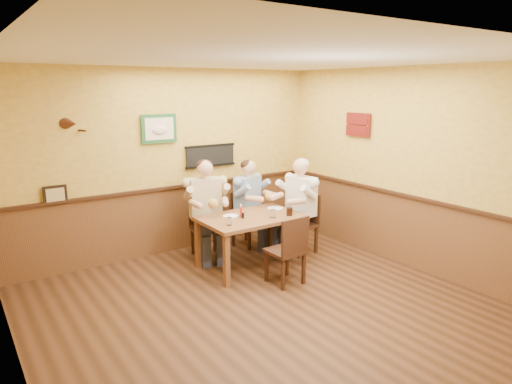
# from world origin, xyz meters

# --- Properties ---
(room) EXTENTS (5.02, 5.03, 2.81)m
(room) POSITION_xyz_m (0.13, 0.17, 1.69)
(room) COLOR #361F10
(room) RESTS_ON ground
(dining_table) EXTENTS (1.40, 0.90, 0.75)m
(dining_table) POSITION_xyz_m (0.59, 1.23, 0.66)
(dining_table) COLOR brown
(dining_table) RESTS_ON ground
(chair_back_left) EXTENTS (0.53, 0.53, 0.94)m
(chair_back_left) POSITION_xyz_m (0.26, 1.94, 0.47)
(chair_back_left) COLOR #3B2012
(chair_back_left) RESTS_ON ground
(chair_back_right) EXTENTS (0.51, 0.51, 0.88)m
(chair_back_right) POSITION_xyz_m (1.06, 2.02, 0.44)
(chair_back_right) COLOR #3B2012
(chair_back_right) RESTS_ON ground
(chair_right_end) EXTENTS (0.46, 0.46, 0.93)m
(chair_right_end) POSITION_xyz_m (1.55, 1.28, 0.46)
(chair_right_end) COLOR #3B2012
(chair_right_end) RESTS_ON ground
(chair_near_side) EXTENTS (0.44, 0.44, 0.92)m
(chair_near_side) POSITION_xyz_m (0.65, 0.52, 0.46)
(chair_near_side) COLOR #3B2012
(chair_near_side) RESTS_ON ground
(diner_tan_shirt) EXTENTS (0.75, 0.75, 1.34)m
(diner_tan_shirt) POSITION_xyz_m (0.26, 1.94, 0.67)
(diner_tan_shirt) COLOR beige
(diner_tan_shirt) RESTS_ON ground
(diner_blue_polo) EXTENTS (0.73, 0.73, 1.26)m
(diner_blue_polo) POSITION_xyz_m (1.06, 2.02, 0.63)
(diner_blue_polo) COLOR #819AC2
(diner_blue_polo) RESTS_ON ground
(diner_white_elder) EXTENTS (0.66, 0.66, 1.33)m
(diner_white_elder) POSITION_xyz_m (1.55, 1.28, 0.66)
(diner_white_elder) COLOR silver
(diner_white_elder) RESTS_ON ground
(water_glass_left) EXTENTS (0.09, 0.09, 0.10)m
(water_glass_left) POSITION_xyz_m (0.12, 1.04, 0.80)
(water_glass_left) COLOR white
(water_glass_left) RESTS_ON dining_table
(water_glass_mid) EXTENTS (0.09, 0.09, 0.11)m
(water_glass_mid) POSITION_xyz_m (0.80, 1.00, 0.81)
(water_glass_mid) COLOR silver
(water_glass_mid) RESTS_ON dining_table
(cola_tumbler) EXTENTS (0.11, 0.11, 0.11)m
(cola_tumbler) POSITION_xyz_m (1.06, 0.95, 0.81)
(cola_tumbler) COLOR black
(cola_tumbler) RESTS_ON dining_table
(hot_sauce_bottle) EXTENTS (0.04, 0.04, 0.17)m
(hot_sauce_bottle) POSITION_xyz_m (0.45, 1.26, 0.83)
(hot_sauce_bottle) COLOR red
(hot_sauce_bottle) RESTS_ON dining_table
(salt_shaker) EXTENTS (0.05, 0.05, 0.09)m
(salt_shaker) POSITION_xyz_m (0.48, 1.29, 0.79)
(salt_shaker) COLOR silver
(salt_shaker) RESTS_ON dining_table
(pepper_shaker) EXTENTS (0.04, 0.04, 0.08)m
(pepper_shaker) POSITION_xyz_m (0.44, 1.20, 0.79)
(pepper_shaker) COLOR black
(pepper_shaker) RESTS_ON dining_table
(plate_far_left) EXTENTS (0.28, 0.28, 0.01)m
(plate_far_left) POSITION_xyz_m (0.35, 1.38, 0.76)
(plate_far_left) COLOR white
(plate_far_left) RESTS_ON dining_table
(plate_far_right) EXTENTS (0.30, 0.30, 0.02)m
(plate_far_right) POSITION_xyz_m (1.11, 1.36, 0.76)
(plate_far_right) COLOR silver
(plate_far_right) RESTS_ON dining_table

